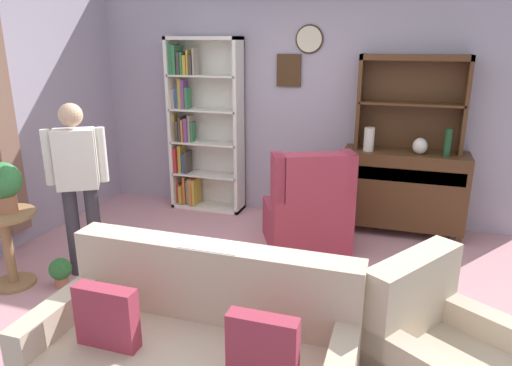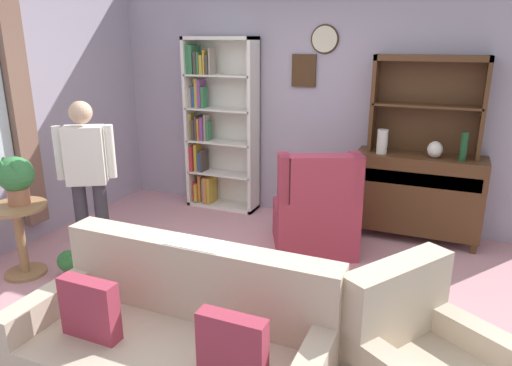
{
  "view_description": "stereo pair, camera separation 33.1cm",
  "coord_description": "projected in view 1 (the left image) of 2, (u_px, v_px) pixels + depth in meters",
  "views": [
    {
      "loc": [
        1.2,
        -3.24,
        2.07
      ],
      "look_at": [
        0.1,
        0.2,
        0.95
      ],
      "focal_mm": 32.7,
      "sensor_mm": 36.0,
      "label": 1
    },
    {
      "loc": [
        1.51,
        -3.12,
        2.07
      ],
      "look_at": [
        0.1,
        0.2,
        0.95
      ],
      "focal_mm": 32.7,
      "sensor_mm": 36.0,
      "label": 2
    }
  ],
  "objects": [
    {
      "name": "ground_plane",
      "position": [
        237.0,
        298.0,
        3.91
      ],
      "size": [
        5.4,
        4.6,
        0.02
      ],
      "primitive_type": "cube",
      "color": "#C68C93"
    },
    {
      "name": "wall_back",
      "position": [
        298.0,
        99.0,
        5.43
      ],
      "size": [
        5.0,
        0.09,
        2.8
      ],
      "color": "#A399AD",
      "rests_on": "ground_plane"
    },
    {
      "name": "area_rug",
      "position": [
        249.0,
        320.0,
        3.57
      ],
      "size": [
        2.52,
        1.87,
        0.01
      ],
      "primitive_type": "cube",
      "color": "#846651",
      "rests_on": "ground_plane"
    },
    {
      "name": "bookshelf",
      "position": [
        200.0,
        127.0,
        5.71
      ],
      "size": [
        0.9,
        0.3,
        2.1
      ],
      "color": "silver",
      "rests_on": "ground_plane"
    },
    {
      "name": "sideboard",
      "position": [
        403.0,
        188.0,
        5.08
      ],
      "size": [
        1.3,
        0.45,
        0.92
      ],
      "color": "#4C2D19",
      "rests_on": "ground_plane"
    },
    {
      "name": "sideboard_hutch",
      "position": [
        412.0,
        90.0,
        4.87
      ],
      "size": [
        1.1,
        0.26,
        1.0
      ],
      "color": "#4C2D19",
      "rests_on": "sideboard"
    },
    {
      "name": "vase_tall",
      "position": [
        369.0,
        139.0,
        4.97
      ],
      "size": [
        0.11,
        0.11,
        0.25
      ],
      "primitive_type": "cylinder",
      "color": "beige",
      "rests_on": "sideboard"
    },
    {
      "name": "vase_round",
      "position": [
        420.0,
        146.0,
        4.84
      ],
      "size": [
        0.15,
        0.15,
        0.17
      ],
      "primitive_type": "ellipsoid",
      "color": "beige",
      "rests_on": "sideboard"
    },
    {
      "name": "bottle_wine",
      "position": [
        448.0,
        143.0,
        4.72
      ],
      "size": [
        0.07,
        0.07,
        0.29
      ],
      "primitive_type": "cylinder",
      "color": "#194223",
      "rests_on": "sideboard"
    },
    {
      "name": "couch_floral",
      "position": [
        197.0,
        357.0,
        2.68
      ],
      "size": [
        1.8,
        0.85,
        0.9
      ],
      "color": "beige",
      "rests_on": "ground_plane"
    },
    {
      "name": "armchair_floral",
      "position": [
        445.0,
        366.0,
        2.64
      ],
      "size": [
        1.06,
        1.05,
        0.88
      ],
      "color": "beige",
      "rests_on": "ground_plane"
    },
    {
      "name": "wingback_chair",
      "position": [
        308.0,
        213.0,
        4.7
      ],
      "size": [
        1.05,
        1.05,
        1.05
      ],
      "color": "#A33347",
      "rests_on": "ground_plane"
    },
    {
      "name": "plant_stand",
      "position": [
        7.0,
        241.0,
        3.98
      ],
      "size": [
        0.52,
        0.52,
        0.67
      ],
      "color": "#997047",
      "rests_on": "ground_plane"
    },
    {
      "name": "potted_plant_large",
      "position": [
        2.0,
        183.0,
        3.87
      ],
      "size": [
        0.31,
        0.31,
        0.43
      ],
      "color": "#AD6B4C",
      "rests_on": "plant_stand"
    },
    {
      "name": "potted_plant_small",
      "position": [
        61.0,
        271.0,
        4.02
      ],
      "size": [
        0.19,
        0.19,
        0.26
      ],
      "color": "#AD6B4C",
      "rests_on": "ground_plane"
    },
    {
      "name": "person_reading",
      "position": [
        78.0,
        178.0,
        4.06
      ],
      "size": [
        0.49,
        0.35,
        1.56
      ],
      "color": "#38333D",
      "rests_on": "ground_plane"
    }
  ]
}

